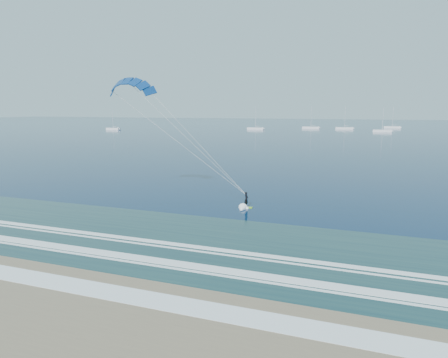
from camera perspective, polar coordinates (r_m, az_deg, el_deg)
ground at (r=31.39m, az=-22.77°, el=-13.14°), size 900.00×900.00×0.00m
kitesurfer_rig at (r=48.33m, az=-5.50°, el=5.97°), size 18.68×5.68×16.61m
sailboat_0 at (r=234.57m, az=-15.55°, el=6.93°), size 8.14×2.40×11.15m
sailboat_1 at (r=230.23m, az=4.53°, el=7.21°), size 9.57×2.40×13.03m
sailboat_2 at (r=246.41m, az=12.30°, el=7.20°), size 10.09×2.40×13.42m
sailboat_3 at (r=221.60m, az=21.67°, el=6.43°), size 9.09×2.40×12.57m
sailboat_4 at (r=266.13m, az=22.90°, el=6.84°), size 9.45×2.40×12.75m
sailboat_8 at (r=243.67m, az=16.83°, el=6.97°), size 9.88×2.40×13.36m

